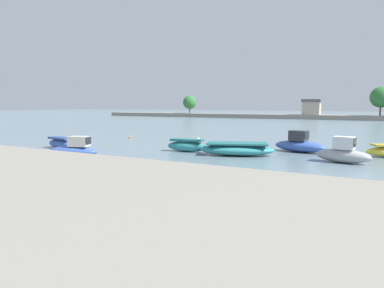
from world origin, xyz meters
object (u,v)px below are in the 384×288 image
object	(u,v)px
moored_boat_3	(187,146)
moored_boat_4	(237,149)
moored_boat_2	(74,150)
moored_boat_6	(343,153)
mooring_buoy_2	(130,137)
moored_boat_5	(300,145)
moored_boat_1	(61,143)
mooring_buoy_0	(198,139)

from	to	relation	value
moored_boat_3	moored_boat_4	distance (m)	4.22
moored_boat_2	moored_boat_6	bearing A→B (deg)	4.20
moored_boat_4	mooring_buoy_2	size ratio (longest dim) A/B	22.88
moored_boat_5	mooring_buoy_2	size ratio (longest dim) A/B	17.02
moored_boat_3	moored_boat_5	size ratio (longest dim) A/B	0.78
moored_boat_2	mooring_buoy_2	size ratio (longest dim) A/B	15.40
moored_boat_2	moored_boat_4	world-z (taller)	moored_boat_2
moored_boat_3	moored_boat_4	size ratio (longest dim) A/B	0.58
moored_boat_1	mooring_buoy_0	size ratio (longest dim) A/B	12.41
moored_boat_1	moored_boat_2	size ratio (longest dim) A/B	0.89
moored_boat_3	mooring_buoy_2	size ratio (longest dim) A/B	13.34
moored_boat_2	moored_boat_3	world-z (taller)	moored_boat_2
moored_boat_3	moored_boat_6	bearing A→B (deg)	-5.03
mooring_buoy_2	moored_boat_4	bearing A→B (deg)	-22.91
moored_boat_4	moored_boat_5	world-z (taller)	moored_boat_5
moored_boat_6	mooring_buoy_2	bearing A→B (deg)	175.09
moored_boat_5	mooring_buoy_2	distance (m)	19.04
moored_boat_4	mooring_buoy_2	xyz separation A→B (m)	(-15.05, 6.36, -0.33)
moored_boat_1	mooring_buoy_2	size ratio (longest dim) A/B	13.71
moored_boat_2	moored_boat_3	distance (m)	8.52
moored_boat_4	moored_boat_6	size ratio (longest dim) A/B	1.67
mooring_buoy_2	moored_boat_5	bearing A→B (deg)	-7.14
moored_boat_2	mooring_buoy_0	distance (m)	14.44
moored_boat_5	moored_boat_1	bearing A→B (deg)	-145.09
mooring_buoy_0	mooring_buoy_2	world-z (taller)	mooring_buoy_0
moored_boat_4	mooring_buoy_0	distance (m)	10.75
mooring_buoy_0	mooring_buoy_2	bearing A→B (deg)	-168.27
moored_boat_5	moored_boat_2	bearing A→B (deg)	-130.97
moored_boat_4	moored_boat_6	bearing A→B (deg)	-16.45
moored_boat_5	moored_boat_3	bearing A→B (deg)	-140.30
moored_boat_3	moored_boat_4	bearing A→B (deg)	-6.32
moored_boat_3	moored_boat_2	bearing A→B (deg)	-140.85
moored_boat_2	moored_boat_5	size ratio (longest dim) A/B	0.90
moored_boat_4	moored_boat_5	distance (m)	5.54
moored_boat_6	mooring_buoy_2	distance (m)	23.02
moored_boat_2	moored_boat_5	distance (m)	17.27
moored_boat_3	moored_boat_6	size ratio (longest dim) A/B	0.98
moored_boat_3	moored_boat_4	xyz separation A→B (m)	(4.22, 0.02, -0.03)
moored_boat_2	mooring_buoy_0	bearing A→B (deg)	61.92
moored_boat_2	moored_boat_6	world-z (taller)	moored_boat_6
mooring_buoy_2	moored_boat_2	bearing A→B (deg)	-68.61
moored_boat_2	moored_boat_5	world-z (taller)	moored_boat_5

